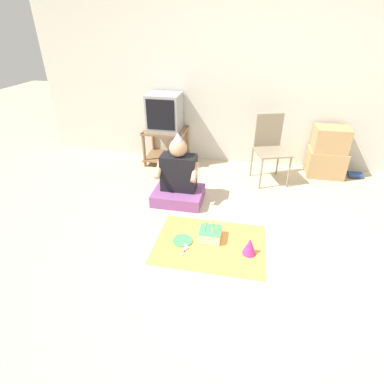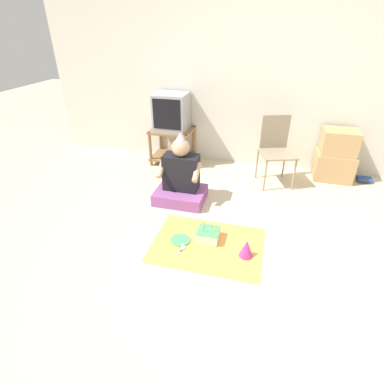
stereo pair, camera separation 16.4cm
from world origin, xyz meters
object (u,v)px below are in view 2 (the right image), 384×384
(cardboard_box_stack, at_px, (336,156))
(party_hat_blue, at_px, (246,248))
(tv, at_px, (172,112))
(person_seated, at_px, (181,180))
(folding_chair, at_px, (276,146))
(birthday_cake, at_px, (208,235))
(book_pile, at_px, (364,180))
(paper_plate, at_px, (180,240))

(cardboard_box_stack, distance_m, party_hat_blue, 2.14)
(tv, bearing_deg, cardboard_box_stack, 0.39)
(tv, xyz_separation_m, person_seated, (0.44, -1.06, -0.50))
(folding_chair, distance_m, cardboard_box_stack, 0.86)
(birthday_cake, height_order, party_hat_blue, birthday_cake)
(folding_chair, distance_m, party_hat_blue, 1.67)
(book_pile, xyz_separation_m, birthday_cake, (-1.78, -1.75, 0.03))
(paper_plate, bearing_deg, book_pile, 42.07)
(folding_chair, bearing_deg, book_pile, 13.12)
(tv, relative_size, book_pile, 2.77)
(cardboard_box_stack, xyz_separation_m, paper_plate, (-1.62, -1.84, -0.31))
(party_hat_blue, bearing_deg, person_seated, 136.48)
(tv, distance_m, birthday_cake, 2.09)
(tv, bearing_deg, paper_plate, -70.04)
(cardboard_box_stack, bearing_deg, tv, -179.61)
(folding_chair, relative_size, cardboard_box_stack, 1.27)
(cardboard_box_stack, height_order, paper_plate, cardboard_box_stack)
(tv, relative_size, party_hat_blue, 3.03)
(book_pile, bearing_deg, folding_chair, -166.88)
(book_pile, bearing_deg, paper_plate, -137.93)
(cardboard_box_stack, bearing_deg, birthday_cake, -127.81)
(party_hat_blue, bearing_deg, cardboard_box_stack, 62.94)
(person_seated, distance_m, paper_plate, 0.84)
(book_pile, height_order, paper_plate, book_pile)
(folding_chair, xyz_separation_m, birthday_cake, (-0.56, -1.46, -0.44))
(party_hat_blue, bearing_deg, birthday_cake, 159.10)
(folding_chair, xyz_separation_m, book_pile, (1.21, 0.28, -0.46))
(birthday_cake, relative_size, paper_plate, 1.07)
(tv, relative_size, paper_plate, 2.57)
(person_seated, relative_size, party_hat_blue, 4.98)
(birthday_cake, bearing_deg, tv, 118.03)
(person_seated, xyz_separation_m, party_hat_blue, (0.87, -0.82, -0.18))
(folding_chair, xyz_separation_m, paper_plate, (-0.82, -1.56, -0.48))
(party_hat_blue, distance_m, paper_plate, 0.65)
(book_pile, bearing_deg, tv, -179.73)
(book_pile, relative_size, party_hat_blue, 1.10)
(folding_chair, relative_size, party_hat_blue, 5.19)
(book_pile, bearing_deg, party_hat_blue, -126.28)
(birthday_cake, relative_size, party_hat_blue, 1.26)
(folding_chair, bearing_deg, birthday_cake, -111.06)
(person_seated, bearing_deg, party_hat_blue, -43.52)
(tv, distance_m, person_seated, 1.25)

